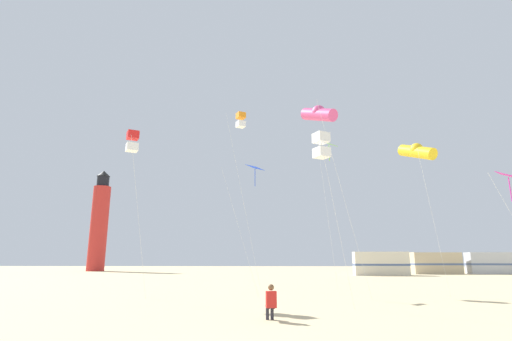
{
  "coord_description": "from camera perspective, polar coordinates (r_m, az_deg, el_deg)",
  "views": [
    {
      "loc": [
        1.1,
        -6.06,
        1.98
      ],
      "look_at": [
        0.54,
        9.57,
        5.57
      ],
      "focal_mm": 26.99,
      "sensor_mm": 36.0,
      "label": 1
    }
  ],
  "objects": [
    {
      "name": "kite_box_white",
      "position": [
        17.54,
        9.67,
        3.67
      ],
      "size": [
        1.46,
        1.46,
        7.52
      ],
      "color": "silver",
      "rests_on": "ground"
    },
    {
      "name": "kite_flyer_standing",
      "position": [
        13.37,
        2.21,
        -18.8
      ],
      "size": [
        0.38,
        0.54,
        1.16
      ],
      "rotation": [
        0.0,
        0.0,
        3.29
      ],
      "color": "red",
      "rests_on": "ground"
    },
    {
      "name": "kite_tube_gold",
      "position": [
        24.51,
        22.73,
        2.63
      ],
      "size": [
        1.76,
        2.55,
        8.84
      ],
      "color": "silver",
      "rests_on": "ground"
    },
    {
      "name": "rv_van_silver",
      "position": [
        61.2,
        31.72,
        -11.61
      ],
      "size": [
        6.61,
        2.85,
        2.8
      ],
      "rotation": [
        0.0,
        0.0,
        -0.08
      ],
      "color": "#B7BABF",
      "rests_on": "ground"
    },
    {
      "name": "kite_tube_rainbow",
      "position": [
        22.05,
        9.27,
        8.28
      ],
      "size": [
        3.23,
        3.45,
        10.6
      ],
      "color": "silver",
      "rests_on": "ground"
    },
    {
      "name": "rv_van_cream",
      "position": [
        50.76,
        17.97,
        -12.99
      ],
      "size": [
        6.57,
        2.73,
        2.8
      ],
      "rotation": [
        0.0,
        0.0,
        -0.06
      ],
      "color": "beige",
      "rests_on": "ground"
    },
    {
      "name": "kite_box_orange",
      "position": [
        29.65,
        -2.27,
        7.43
      ],
      "size": [
        2.48,
        1.91,
        12.9
      ],
      "color": "silver",
      "rests_on": "ground"
    },
    {
      "name": "kite_diamond_blue",
      "position": [
        23.79,
        -0.29,
        -0.18
      ],
      "size": [
        2.7,
        2.7,
        7.73
      ],
      "color": "silver",
      "rests_on": "ground"
    },
    {
      "name": "lighthouse_distant",
      "position": [
        70.12,
        -22.21,
        -7.2
      ],
      "size": [
        2.8,
        2.8,
        16.8
      ],
      "color": "red",
      "rests_on": "ground"
    },
    {
      "name": "kite_box_scarlet",
      "position": [
        22.32,
        -17.84,
        4.11
      ],
      "size": [
        1.58,
        1.58,
        8.87
      ],
      "color": "silver",
      "rests_on": "ground"
    },
    {
      "name": "kite_diamond_magenta",
      "position": [
        20.83,
        33.39,
        -1.1
      ],
      "size": [
        1.94,
        1.88,
        5.88
      ],
      "color": "silver",
      "rests_on": "ground"
    },
    {
      "name": "rv_van_tan",
      "position": [
        58.21,
        25.01,
        -12.34
      ],
      "size": [
        6.55,
        2.67,
        2.8
      ],
      "rotation": [
        0.0,
        0.0,
        0.05
      ],
      "color": "#C6B28C",
      "rests_on": "ground"
    },
    {
      "name": "kite_diamond_lime",
      "position": [
        26.26,
        10.73,
        3.1
      ],
      "size": [
        1.37,
        1.37,
        9.73
      ],
      "color": "silver",
      "rests_on": "ground"
    }
  ]
}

